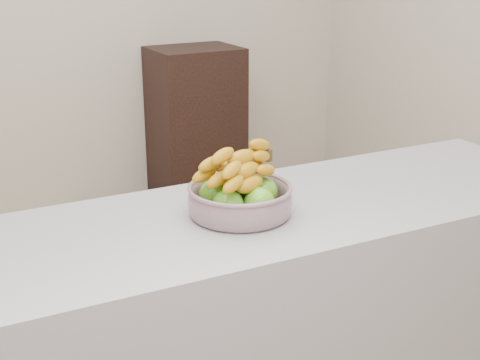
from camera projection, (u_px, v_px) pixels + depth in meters
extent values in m
cube|color=#9A99A1|center=(267.00, 347.00, 2.02)|extent=(2.00, 0.60, 0.90)
cube|color=black|center=(196.00, 123.00, 4.38)|extent=(0.56, 0.46, 0.99)
cylinder|color=#8A96A5|center=(240.00, 213.00, 1.82)|extent=(0.24, 0.24, 0.01)
torus|color=#8A96A5|center=(240.00, 188.00, 1.80)|extent=(0.29, 0.29, 0.01)
sphere|color=#589519|center=(259.00, 203.00, 1.76)|extent=(0.08, 0.08, 0.08)
sphere|color=#589519|center=(263.00, 192.00, 1.84)|extent=(0.08, 0.08, 0.08)
sphere|color=#589519|center=(236.00, 187.00, 1.87)|extent=(0.08, 0.08, 0.08)
sphere|color=#589519|center=(214.00, 195.00, 1.82)|extent=(0.08, 0.08, 0.08)
sphere|color=#589519|center=(228.00, 205.00, 1.75)|extent=(0.08, 0.08, 0.08)
ellipsoid|color=gold|center=(250.00, 184.00, 1.76)|extent=(0.18, 0.12, 0.04)
ellipsoid|color=gold|center=(238.00, 180.00, 1.79)|extent=(0.18, 0.10, 0.04)
ellipsoid|color=gold|center=(226.00, 177.00, 1.82)|extent=(0.18, 0.08, 0.04)
ellipsoid|color=gold|center=(247.00, 170.00, 1.77)|extent=(0.18, 0.13, 0.04)
ellipsoid|color=gold|center=(233.00, 166.00, 1.80)|extent=(0.18, 0.07, 0.04)
ellipsoid|color=gold|center=(241.00, 158.00, 1.78)|extent=(0.18, 0.10, 0.04)
cylinder|color=#413014|center=(267.00, 155.00, 1.85)|extent=(0.03, 0.03, 0.03)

